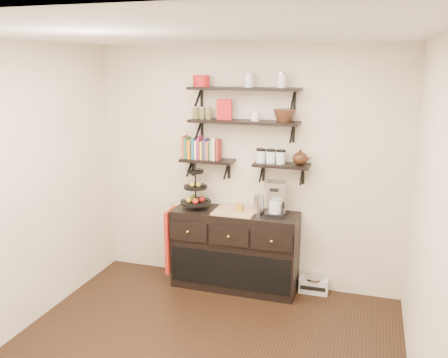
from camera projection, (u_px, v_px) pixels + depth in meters
ceiling at (186, 34)px, 3.38m from camera, size 3.50×3.50×0.02m
back_wall at (246, 168)px, 5.32m from camera, size 3.50×0.02×2.70m
left_wall at (6, 196)px, 4.21m from camera, size 0.02×3.50×2.70m
right_wall at (431, 238)px, 3.19m from camera, size 0.02×3.50×2.70m
shelf_top at (244, 89)px, 4.99m from camera, size 1.20×0.27×0.23m
shelf_mid at (244, 122)px, 5.07m from camera, size 1.20×0.27×0.23m
shelf_low_left at (208, 161)px, 5.32m from camera, size 0.60×0.25×0.23m
shelf_low_right at (282, 166)px, 5.07m from camera, size 0.60×0.25×0.23m
cookbooks at (203, 149)px, 5.30m from camera, size 0.43×0.15×0.26m
glass_canisters at (271, 157)px, 5.08m from camera, size 0.32×0.10×0.13m
sideboard at (235, 250)px, 5.34m from camera, size 1.40×0.50×0.92m
fruit_stand at (196, 193)px, 5.33m from camera, size 0.34×0.34×0.50m
candle at (240, 207)px, 5.20m from camera, size 0.08×0.08×0.08m
coffee_maker at (276, 199)px, 5.08m from camera, size 0.21×0.20×0.38m
thermal_carafe at (259, 205)px, 5.11m from camera, size 0.11×0.11×0.22m
apron at (172, 240)px, 5.44m from camera, size 0.04×0.31×0.73m
radio at (314, 285)px, 5.28m from camera, size 0.32×0.22×0.19m
recipe_box at (225, 110)px, 5.10m from camera, size 0.17×0.08×0.22m
walnut_bowl at (284, 116)px, 4.92m from camera, size 0.24×0.24×0.13m
ramekins at (255, 116)px, 5.02m from camera, size 0.09×0.09×0.10m
teapot at (300, 157)px, 4.99m from camera, size 0.24×0.19×0.16m
red_pot at (201, 81)px, 5.11m from camera, size 0.18×0.18×0.12m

